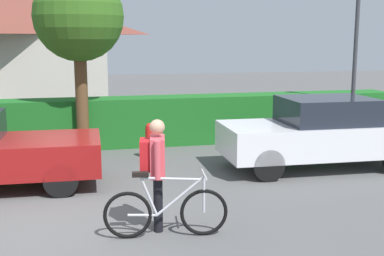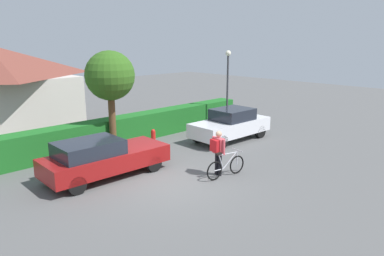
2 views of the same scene
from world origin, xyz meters
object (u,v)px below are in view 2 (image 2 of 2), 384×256
Objects in this scene: parked_car_far at (231,124)px; bicycle at (226,166)px; person_rider at (218,149)px; street_lamp at (228,78)px; tree_kerbside at (110,77)px; parked_car_near at (102,157)px; fire_hydrant at (153,138)px.

parked_car_far is 4.79m from bicycle.
street_lamp is at bearing 37.50° from person_rider.
tree_kerbside is at bearing 152.22° from parked_car_far.
street_lamp is at bearing 39.89° from bicycle.
street_lamp is (5.46, 4.56, 2.26)m from bicycle.
person_rider is (2.92, -2.62, 0.24)m from parked_car_near.
tree_kerbside reaches higher than parked_car_far.
person_rider is (-0.09, 0.30, 0.58)m from bicycle.
street_lamp is 0.97× the size of tree_kerbside.
tree_kerbside is at bearing 100.27° from bicycle.
parked_car_near is at bearing -169.04° from street_lamp.
fire_hydrant is (0.45, 4.51, 0.04)m from bicycle.
street_lamp is (8.47, 1.64, 1.92)m from parked_car_near.
person_rider is 1.95× the size of fire_hydrant.
bicycle is 2.08× the size of fire_hydrant.
person_rider is 0.38× the size of tree_kerbside.
tree_kerbside is (-0.98, 5.42, 2.74)m from bicycle.
tree_kerbside reaches higher than bicycle.
street_lamp is 5.00× the size of fire_hydrant.
parked_car_far is 5.01× the size of fire_hydrant.
parked_car_far is at bearing -25.65° from fire_hydrant.
person_rider reaches higher than fire_hydrant.
parked_car_far is 4.67m from person_rider.
street_lamp reaches higher than bicycle.
parked_car_far reaches higher than bicycle.
person_rider is 0.39× the size of street_lamp.
person_rider reaches higher than parked_car_near.
street_lamp reaches higher than parked_car_far.
bicycle is at bearing -140.11° from street_lamp.
fire_hydrant is at bearing 84.25° from bicycle.
parked_car_near is 3.93m from person_rider.
tree_kerbside reaches higher than street_lamp.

